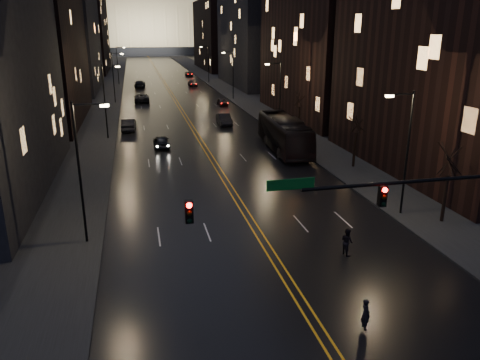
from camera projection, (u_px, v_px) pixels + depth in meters
ground at (306, 310)px, 22.70m from camera, size 900.00×900.00×0.00m
road at (158, 73)px, 143.37m from camera, size 20.00×320.00×0.02m
sidewalk_left at (111, 74)px, 140.45m from camera, size 8.00×320.00×0.16m
sidewalk_right at (203, 72)px, 146.25m from camera, size 8.00×320.00×0.16m
center_line at (158, 73)px, 143.37m from camera, size 0.62×320.00×0.01m
building_left_mid at (29, 21)px, 64.15m from camera, size 12.00×30.00×28.00m
building_left_far at (67, 43)px, 100.66m from camera, size 12.00×34.00×20.00m
building_left_dist at (86, 32)px, 144.60m from camera, size 12.00×40.00×24.00m
building_right_near at (455, 40)px, 41.91m from camera, size 12.00×26.00×24.00m
building_right_mid at (256, 28)px, 108.44m from camera, size 12.00×34.00×26.00m
building_right_dist at (219, 35)px, 153.61m from camera, size 12.00×40.00×22.00m
capitol at (144, 20)px, 249.47m from camera, size 90.00×50.00×58.50m
traffic_signal at (427, 202)px, 22.34m from camera, size 17.29×0.45×7.00m
streetlamp_right_near at (405, 147)px, 32.65m from camera, size 2.13×0.25×9.00m
streetlamp_left_near at (82, 166)px, 28.17m from camera, size 2.13×0.25×9.00m
streetlamp_right_mid at (279, 93)px, 60.50m from camera, size 2.13×0.25×9.00m
streetlamp_left_mid at (106, 98)px, 56.02m from camera, size 2.13×0.25×9.00m
streetlamp_right_far at (232, 72)px, 88.35m from camera, size 2.13×0.25×9.00m
streetlamp_left_far at (114, 75)px, 83.87m from camera, size 2.13×0.25×9.00m
streetlamp_right_dist at (208, 62)px, 116.20m from camera, size 2.13×0.25×9.00m
streetlamp_left_dist at (118, 63)px, 111.72m from camera, size 2.13×0.25×9.00m
tree_right_near at (450, 161)px, 31.42m from camera, size 2.40×2.40×6.65m
tree_right_mid at (357, 122)px, 44.42m from camera, size 2.40×2.40×6.65m
tree_right_far at (300, 99)px, 59.27m from camera, size 2.40×2.40×6.65m
bus at (284, 134)px, 51.96m from camera, size 3.82×13.52×3.72m
oncoming_car_a at (161, 142)px, 53.23m from camera, size 1.74×4.32×1.47m
oncoming_car_b at (129, 125)px, 62.32m from camera, size 1.95×4.98×1.61m
oncoming_car_c at (142, 98)px, 86.48m from camera, size 2.67×5.78×1.61m
oncoming_car_d at (140, 84)px, 107.77m from camera, size 2.71×5.78×1.63m
receding_car_a at (224, 119)px, 65.88m from camera, size 1.72×4.83×1.59m
receding_car_b at (222, 102)px, 82.48m from camera, size 1.63×3.79×1.27m
receding_car_c at (193, 83)px, 110.25m from camera, size 2.00×4.80×1.39m
receding_car_d at (189, 74)px, 134.05m from camera, size 2.07×4.48×1.25m
pedestrian_a at (366, 314)px, 21.04m from camera, size 0.38×0.56×1.52m
pedestrian_b at (347, 241)px, 28.00m from camera, size 0.59×0.89×1.70m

